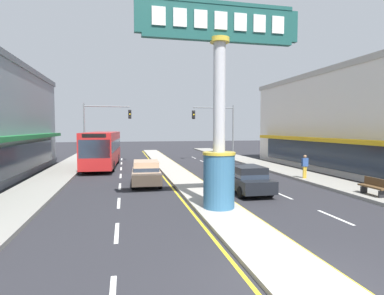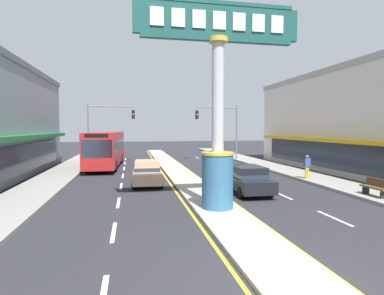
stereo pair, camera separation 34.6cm
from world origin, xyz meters
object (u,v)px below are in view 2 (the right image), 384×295
district_sign (218,113)px  sedan_near_left_lane (247,179)px  storefront_right (377,121)px  street_bench (376,187)px  pedestrian_near_kerb (307,165)px  traffic_light_left_side (106,122)px  bus_far_right_lane (106,147)px  traffic_light_right_side (222,123)px  sedan_near_right_lane (147,172)px

district_sign → sedan_near_left_lane: 5.53m
storefront_right → street_bench: storefront_right is taller
district_sign → pedestrian_near_kerb: district_sign is taller
storefront_right → traffic_light_left_side: 25.07m
district_sign → street_bench: (8.49, 0.55, -3.62)m
district_sign → traffic_light_left_side: (-6.26, 20.82, -0.03)m
street_bench → pedestrian_near_kerb: bearing=94.0°
traffic_light_left_side → pedestrian_near_kerb: 20.71m
pedestrian_near_kerb → bus_far_right_lane: bearing=142.6°
bus_far_right_lane → street_bench: bearing=-48.6°
street_bench → traffic_light_right_side: bearing=96.4°
storefront_right → sedan_near_left_lane: (-12.97, -5.28, -3.43)m
district_sign → sedan_near_left_lane: bearing=51.4°
traffic_light_left_side → sedan_near_left_lane: size_ratio=1.43×
storefront_right → sedan_near_right_lane: size_ratio=5.85×
traffic_light_right_side → sedan_near_left_lane: traffic_light_right_side is taller
traffic_light_right_side → pedestrian_near_kerb: traffic_light_right_side is taller
traffic_light_right_side → sedan_near_right_lane: size_ratio=1.42×
traffic_light_right_side → bus_far_right_lane: size_ratio=0.55×
district_sign → storefront_right: (15.65, 8.63, -0.06)m
bus_far_right_lane → sedan_near_left_lane: bearing=-57.6°
traffic_light_right_side → sedan_near_left_lane: 17.86m
district_sign → sedan_near_right_lane: size_ratio=2.02×
sedan_near_right_lane → street_bench: sedan_near_right_lane is taller
storefront_right → sedan_near_right_lane: (-18.33, -1.57, -3.43)m
storefront_right → pedestrian_near_kerb: bearing=-162.3°
bus_far_right_lane → pedestrian_near_kerb: size_ratio=6.98×
traffic_light_right_side → pedestrian_near_kerb: (1.84, -14.27, -3.15)m
district_sign → sedan_near_right_lane: (-2.68, 7.07, -3.48)m
storefront_right → traffic_light_left_side: storefront_right is taller
traffic_light_right_side → bus_far_right_lane: 12.96m
street_bench → pedestrian_near_kerb: 5.71m
traffic_light_left_side → street_bench: size_ratio=3.88×
sedan_near_left_lane → storefront_right: bearing=22.2°
traffic_light_left_side → bus_far_right_lane: traffic_light_left_side is taller
storefront_right → traffic_light_left_side: size_ratio=4.13×
sedan_near_left_lane → district_sign: bearing=-128.6°
pedestrian_near_kerb → traffic_light_right_side: bearing=97.3°
district_sign → storefront_right: district_sign is taller
bus_far_right_lane → district_sign: bearing=-70.6°
traffic_light_left_side → street_bench: bearing=-53.9°
sedan_near_right_lane → sedan_near_left_lane: bearing=-34.8°
sedan_near_right_lane → bus_far_right_lane: (-3.30, 9.92, 1.08)m
traffic_light_right_side → sedan_near_right_lane: traffic_light_right_side is taller
traffic_light_left_side → traffic_light_right_side: bearing=-1.4°
traffic_light_left_side → traffic_light_right_side: (12.53, -0.31, 0.00)m
storefront_right → street_bench: size_ratio=15.99×
sedan_near_right_lane → street_bench: bearing=-30.3°
sedan_near_left_lane → street_bench: size_ratio=2.71×
storefront_right → traffic_light_right_side: bearing=128.3°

